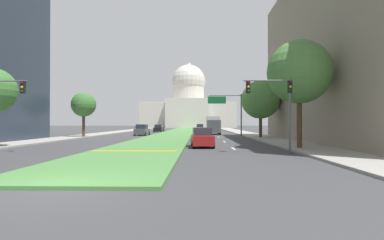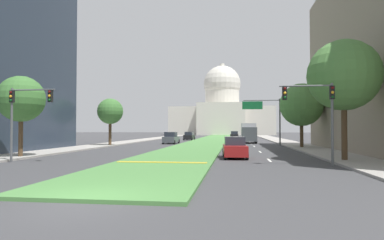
% 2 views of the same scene
% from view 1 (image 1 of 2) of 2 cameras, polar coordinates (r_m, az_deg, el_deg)
% --- Properties ---
extents(ground_plane, '(260.00, 260.00, 0.00)m').
position_cam_1_polar(ground_plane, '(68.17, -2.39, -2.26)').
color(ground_plane, '#3D3D3F').
extents(grass_median, '(6.59, 105.62, 0.14)m').
position_cam_1_polar(grass_median, '(62.31, -2.75, -2.37)').
color(grass_median, '#4C8442').
rests_on(grass_median, ground_plane).
extents(median_curb_nose, '(5.93, 0.50, 0.04)m').
position_cam_1_polar(median_curb_nose, '(21.11, -10.94, -5.84)').
color(median_curb_nose, gold).
rests_on(median_curb_nose, grass_median).
extents(lane_dashes_right, '(0.16, 55.04, 0.01)m').
position_cam_1_polar(lane_dashes_right, '(47.94, 4.73, -3.02)').
color(lane_dashes_right, silver).
rests_on(lane_dashes_right, ground_plane).
extents(sidewalk_left, '(4.00, 105.62, 0.15)m').
position_cam_1_polar(sidewalk_left, '(59.02, -16.13, -2.45)').
color(sidewalk_left, '#9E9991').
rests_on(sidewalk_left, ground_plane).
extents(sidewalk_right, '(4.00, 105.62, 0.15)m').
position_cam_1_polar(sidewalk_right, '(56.97, 10.25, -2.53)').
color(sidewalk_right, '#9E9991').
rests_on(sidewalk_right, ground_plane).
extents(midrise_block_right, '(14.42, 31.73, 19.02)m').
position_cam_1_polar(midrise_block_right, '(36.89, 31.18, 11.13)').
color(midrise_block_right, gray).
rests_on(midrise_block_right, ground_plane).
extents(capitol_building, '(38.24, 24.33, 27.32)m').
position_cam_1_polar(capitol_building, '(126.21, -0.66, 2.72)').
color(capitol_building, beige).
rests_on(capitol_building, ground_plane).
extents(traffic_light_near_right, '(3.34, 0.35, 5.20)m').
position_cam_1_polar(traffic_light_near_right, '(21.62, 15.98, 3.94)').
color(traffic_light_near_right, '#515456').
rests_on(traffic_light_near_right, ground_plane).
extents(overhead_guide_sign, '(5.25, 0.20, 6.50)m').
position_cam_1_polar(overhead_guide_sign, '(46.56, 7.01, 2.61)').
color(overhead_guide_sign, '#515456').
rests_on(overhead_guide_sign, ground_plane).
extents(street_tree_right_near, '(5.07, 5.07, 8.70)m').
position_cam_1_polar(street_tree_right_near, '(25.66, 19.71, 8.54)').
color(street_tree_right_near, '#4C3823').
rests_on(street_tree_right_near, ground_plane).
extents(street_tree_left_mid, '(3.45, 3.45, 6.40)m').
position_cam_1_polar(street_tree_left_mid, '(45.12, -19.91, 2.74)').
color(street_tree_left_mid, '#4C3823').
rests_on(street_tree_left_mid, ground_plane).
extents(street_tree_right_mid, '(5.13, 5.13, 7.77)m').
position_cam_1_polar(street_tree_right_mid, '(41.22, 12.89, 3.79)').
color(street_tree_right_mid, '#4C3823').
rests_on(street_tree_right_mid, ground_plane).
extents(sedan_lead_stopped, '(2.07, 4.25, 1.70)m').
position_cam_1_polar(sedan_lead_stopped, '(26.11, 1.92, -3.42)').
color(sedan_lead_stopped, maroon).
rests_on(sedan_lead_stopped, ground_plane).
extents(sedan_midblock, '(2.06, 4.20, 1.82)m').
position_cam_1_polar(sedan_midblock, '(50.44, -9.47, -1.93)').
color(sedan_midblock, '#4C5156').
rests_on(sedan_midblock, ground_plane).
extents(sedan_distant, '(2.01, 4.25, 1.66)m').
position_cam_1_polar(sedan_distant, '(67.31, -6.31, -1.62)').
color(sedan_distant, black).
rests_on(sedan_distant, ground_plane).
extents(sedan_far_horizon, '(1.96, 4.39, 1.71)m').
position_cam_1_polar(sedan_far_horizon, '(78.78, 1.52, -1.43)').
color(sedan_far_horizon, black).
rests_on(sedan_far_horizon, ground_plane).
extents(box_truck_delivery, '(2.40, 6.40, 3.20)m').
position_cam_1_polar(box_truck_delivery, '(53.96, 4.05, -0.95)').
color(box_truck_delivery, '#4C5156').
rests_on(box_truck_delivery, ground_plane).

